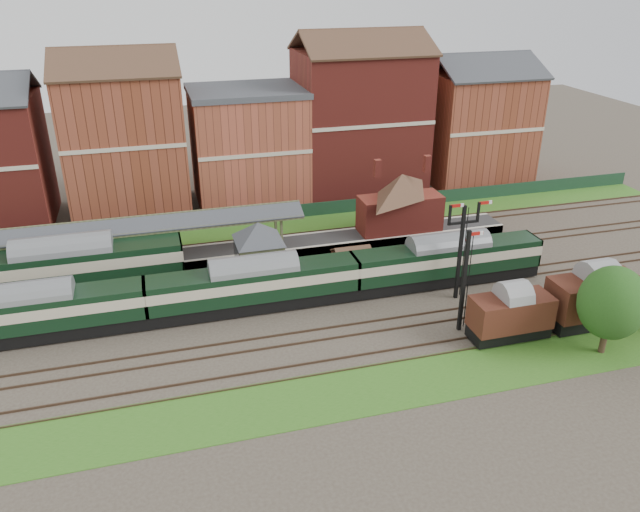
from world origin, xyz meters
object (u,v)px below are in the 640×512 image
object	(u,v)px
semaphore_bracket	(461,246)
goods_van_a	(511,314)
platform_railcar	(66,267)
dmu_train	(254,285)
signal_box	(259,254)

from	to	relation	value
semaphore_bracket	goods_van_a	distance (m)	7.06
semaphore_bracket	platform_railcar	world-z (taller)	semaphore_bracket
semaphore_bracket	platform_railcar	bearing A→B (deg)	163.42
dmu_train	goods_van_a	xyz separation A→B (m)	(16.90, -9.00, -0.21)
dmu_train	goods_van_a	distance (m)	19.14
platform_railcar	goods_van_a	world-z (taller)	platform_railcar
semaphore_bracket	dmu_train	world-z (taller)	semaphore_bracket
signal_box	semaphore_bracket	bearing A→B (deg)	-20.92
signal_box	dmu_train	size ratio (longest dim) A/B	0.12
semaphore_bracket	goods_van_a	world-z (taller)	semaphore_bracket
dmu_train	platform_railcar	xyz separation A→B (m)	(-14.17, 6.50, 0.27)
dmu_train	platform_railcar	size ratio (longest dim) A/B	2.65
signal_box	dmu_train	bearing A→B (deg)	-107.56
dmu_train	platform_railcar	distance (m)	15.59
semaphore_bracket	goods_van_a	size ratio (longest dim) A/B	1.41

